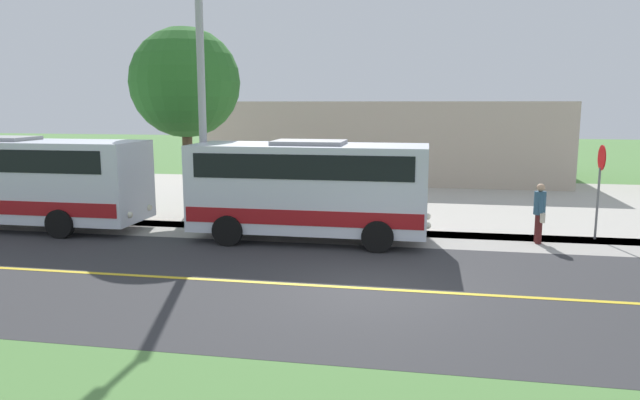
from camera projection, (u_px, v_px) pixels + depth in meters
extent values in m
plane|color=#548442|center=(371.00, 289.00, 13.13)|extent=(120.00, 120.00, 0.00)
cube|color=#333335|center=(371.00, 289.00, 13.13)|extent=(8.00, 100.00, 0.01)
cube|color=#9E9991|center=(387.00, 237.00, 18.18)|extent=(2.40, 100.00, 0.01)
cube|color=#B2ADA3|center=(470.00, 202.00, 24.63)|extent=(14.00, 36.00, 0.01)
cube|color=gold|center=(371.00, 289.00, 13.13)|extent=(0.16, 100.00, 0.00)
cube|color=silver|center=(309.00, 187.00, 17.67)|extent=(2.46, 7.03, 2.55)
cube|color=maroon|center=(309.00, 210.00, 17.79)|extent=(2.50, 6.89, 0.44)
cube|color=black|center=(309.00, 163.00, 17.55)|extent=(2.50, 6.33, 0.70)
cube|color=gray|center=(309.00, 142.00, 17.45)|extent=(1.48, 2.11, 0.12)
cylinder|color=black|center=(384.00, 220.00, 18.67)|extent=(0.25, 0.90, 0.90)
cylinder|color=black|center=(378.00, 237.00, 16.28)|extent=(0.25, 0.90, 0.90)
cylinder|color=black|center=(252.00, 215.00, 19.45)|extent=(0.25, 0.90, 0.90)
cylinder|color=black|center=(228.00, 231.00, 17.05)|extent=(0.25, 0.90, 0.90)
sphere|color=#F2EACC|center=(428.00, 217.00, 17.85)|extent=(0.20, 0.20, 0.20)
sphere|color=#F2EACC|center=(427.00, 226.00, 16.54)|extent=(0.20, 0.20, 0.20)
cylinder|color=black|center=(102.00, 210.00, 20.31)|extent=(0.25, 0.90, 0.90)
cylinder|color=black|center=(60.00, 224.00, 18.01)|extent=(0.25, 0.90, 0.90)
sphere|color=#F2EACC|center=(149.00, 208.00, 19.39)|extent=(0.20, 0.20, 0.20)
sphere|color=#F2EACC|center=(130.00, 215.00, 18.13)|extent=(0.20, 0.20, 0.20)
cylinder|color=#4C1919|center=(538.00, 228.00, 17.48)|extent=(0.18, 0.18, 0.87)
cylinder|color=#4C1919|center=(539.00, 229.00, 17.28)|extent=(0.18, 0.18, 0.87)
cylinder|color=#335972|center=(540.00, 203.00, 17.25)|extent=(0.34, 0.34, 0.68)
sphere|color=tan|center=(541.00, 188.00, 17.18)|extent=(0.23, 0.23, 0.23)
cylinder|color=#335972|center=(539.00, 201.00, 17.43)|extent=(0.29, 0.10, 0.62)
cube|color=beige|center=(539.00, 215.00, 17.56)|extent=(0.20, 0.12, 0.28)
cylinder|color=#335972|center=(541.00, 203.00, 17.07)|extent=(0.29, 0.10, 0.62)
cube|color=beige|center=(542.00, 218.00, 17.06)|extent=(0.20, 0.12, 0.28)
cylinder|color=slate|center=(597.00, 204.00, 17.76)|extent=(0.07, 0.07, 2.20)
cylinder|color=red|center=(602.00, 158.00, 17.53)|extent=(0.76, 0.03, 0.76)
cylinder|color=#9E9EA3|center=(202.00, 96.00, 18.31)|extent=(0.24, 0.24, 8.65)
cylinder|color=brown|center=(188.00, 171.00, 21.34)|extent=(0.36, 0.36, 3.38)
sphere|color=#2D6B28|center=(185.00, 82.00, 20.83)|extent=(3.89, 3.89, 3.89)
cube|color=#B7A893|center=(389.00, 139.00, 33.74)|extent=(10.00, 18.21, 4.20)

